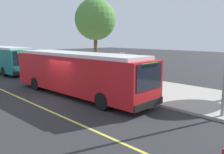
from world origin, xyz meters
TOP-DOWN VIEW (x-y plane):
  - ground_plane at (0.00, 0.00)m, footprint 120.00×120.00m
  - sidewalk_curb at (0.00, 6.00)m, footprint 44.00×6.40m
  - lane_stripe_center at (0.00, -2.20)m, footprint 36.00×0.14m
  - transit_bus_main at (0.07, 1.01)m, footprint 12.10×3.13m
  - transit_bus_second at (-15.56, 1.24)m, footprint 12.17×3.15m
  - bus_shelter at (-0.69, 6.08)m, footprint 2.90×1.60m
  - waiting_bench at (-0.47, 6.01)m, footprint 1.60×0.48m
  - route_sign_post at (1.60, 3.84)m, footprint 0.44×0.08m
  - street_tree_upstreet at (-5.55, 7.33)m, footprint 4.14×4.14m

SIDE VIEW (x-z plane):
  - ground_plane at x=0.00m, z-range 0.00..0.00m
  - lane_stripe_center at x=0.00m, z-range 0.00..0.01m
  - sidewalk_curb at x=0.00m, z-range 0.00..0.15m
  - waiting_bench at x=-0.47m, z-range 0.16..1.11m
  - transit_bus_main at x=0.07m, z-range 0.14..3.09m
  - transit_bus_second at x=-15.56m, z-range 0.14..3.09m
  - bus_shelter at x=-0.69m, z-range 0.68..3.16m
  - route_sign_post at x=1.60m, z-range 0.56..3.36m
  - street_tree_upstreet at x=-5.55m, z-range 1.90..9.58m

